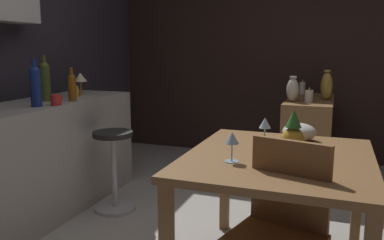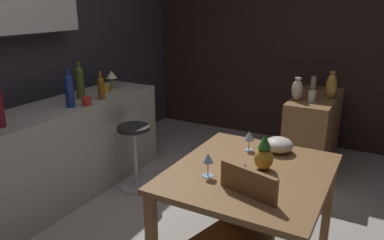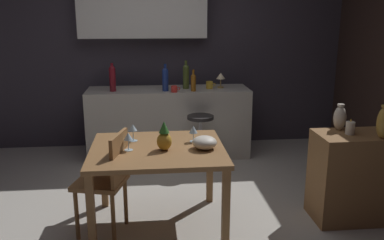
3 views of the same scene
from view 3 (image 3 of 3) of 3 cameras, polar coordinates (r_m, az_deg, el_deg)
ground_plane at (r=4.17m, az=-2.28°, el=-11.85°), size 9.00×9.00×0.00m
wall_kitchen_back at (r=5.82m, az=-4.33°, el=10.22°), size 5.20×0.33×2.60m
dining_table at (r=3.58m, az=-4.80°, el=-5.16°), size 1.15×0.99×0.74m
kitchen_counter at (r=5.47m, az=-3.24°, el=-0.31°), size 2.10×0.60×0.90m
sideboard_cabinet at (r=4.15m, az=23.83°, el=-7.12°), size 1.10×0.44×0.82m
chair_near_window at (r=3.59m, az=-11.64°, el=-7.91°), size 0.49×0.49×0.90m
bar_stool at (r=5.02m, az=1.17°, el=-2.81°), size 0.34×0.34×0.66m
wine_glass_left at (r=3.47m, az=-8.85°, el=-2.34°), size 0.08×0.08×0.15m
wine_glass_right at (r=3.72m, az=-8.20°, el=-1.16°), size 0.07×0.07×0.16m
wine_glass_center at (r=3.66m, az=0.18°, el=-1.38°), size 0.08×0.08×0.15m
pineapple_centerpiece at (r=3.45m, az=-3.88°, el=-2.49°), size 0.13×0.13×0.25m
fruit_bowl at (r=3.49m, az=1.75°, el=-3.13°), size 0.21×0.21×0.11m
wine_bottle_cobalt at (r=5.20m, az=-3.72°, el=5.81°), size 0.08×0.08×0.34m
wine_bottle_olive at (r=5.36m, az=-0.84°, el=6.21°), size 0.08×0.08×0.37m
wine_bottle_ruby at (r=5.26m, az=-10.98°, el=5.82°), size 0.08×0.08×0.36m
wine_bottle_amber at (r=5.18m, az=0.19°, el=5.35°), size 0.06×0.06×0.27m
cup_mustard at (r=5.38m, az=2.46°, el=4.88°), size 0.12×0.09×0.09m
cup_red at (r=5.14m, az=-2.47°, el=4.33°), size 0.11×0.08×0.08m
counter_lamp at (r=5.42m, az=4.01°, el=5.97°), size 0.12×0.12×0.20m
pillar_candle_short at (r=3.89m, az=21.10°, el=-1.04°), size 0.08×0.08×0.14m
vase_ceramic_ivory at (r=3.99m, az=19.83°, el=0.31°), size 0.12×0.12×0.24m
vase_brass at (r=3.84m, az=25.02°, el=-0.33°), size 0.11×0.11×0.29m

